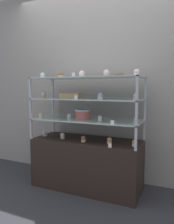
# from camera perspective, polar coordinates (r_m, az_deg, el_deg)

# --- Properties ---
(ground_plane) EXTENTS (20.00, 20.00, 0.00)m
(ground_plane) POSITION_cam_1_polar(r_m,az_deg,el_deg) (2.86, 0.00, -18.93)
(ground_plane) COLOR #2D2D33
(back_wall) EXTENTS (8.00, 0.05, 2.60)m
(back_wall) POSITION_cam_1_polar(r_m,az_deg,el_deg) (2.96, 3.23, 7.85)
(back_wall) COLOR gray
(back_wall) RESTS_ON ground_plane
(display_base) EXTENTS (1.30, 0.52, 0.60)m
(display_base) POSITION_cam_1_polar(r_m,az_deg,el_deg) (2.75, 0.00, -13.27)
(display_base) COLOR black
(display_base) RESTS_ON ground_plane
(display_riser_lower) EXTENTS (1.30, 0.52, 0.25)m
(display_riser_lower) POSITION_cam_1_polar(r_m,az_deg,el_deg) (2.62, 0.00, -2.19)
(display_riser_lower) COLOR #B7B7BC
(display_riser_lower) RESTS_ON display_base
(display_riser_middle) EXTENTS (1.30, 0.52, 0.25)m
(display_riser_middle) POSITION_cam_1_polar(r_m,az_deg,el_deg) (2.59, 0.00, 3.24)
(display_riser_middle) COLOR #B7B7BC
(display_riser_middle) RESTS_ON display_riser_lower
(display_riser_upper) EXTENTS (1.30, 0.52, 0.25)m
(display_riser_upper) POSITION_cam_1_polar(r_m,az_deg,el_deg) (2.59, 0.00, 8.72)
(display_riser_upper) COLOR #B7B7BC
(display_riser_upper) RESTS_ON display_riser_middle
(layer_cake_centerpiece) EXTENTS (0.19, 0.19, 0.12)m
(layer_cake_centerpiece) POSITION_cam_1_polar(r_m,az_deg,el_deg) (2.63, -1.15, -0.55)
(layer_cake_centerpiece) COLOR #C66660
(layer_cake_centerpiece) RESTS_ON display_riser_lower
(sheet_cake_frosted) EXTENTS (0.26, 0.13, 0.06)m
(sheet_cake_frosted) POSITION_cam_1_polar(r_m,az_deg,el_deg) (2.70, -4.31, 4.31)
(sheet_cake_frosted) COLOR #DBBC84
(sheet_cake_frosted) RESTS_ON display_riser_middle
(cupcake_0) EXTENTS (0.05, 0.05, 0.07)m
(cupcake_0) POSITION_cam_1_polar(r_m,az_deg,el_deg) (2.89, -10.95, -5.52)
(cupcake_0) COLOR #CCB28C
(cupcake_0) RESTS_ON display_base
(cupcake_1) EXTENTS (0.05, 0.05, 0.07)m
(cupcake_1) POSITION_cam_1_polar(r_m,az_deg,el_deg) (2.72, -6.41, -6.21)
(cupcake_1) COLOR #CCB28C
(cupcake_1) RESTS_ON display_base
(cupcake_2) EXTENTS (0.05, 0.05, 0.07)m
(cupcake_2) POSITION_cam_1_polar(r_m,az_deg,el_deg) (2.53, -0.96, -7.08)
(cupcake_2) COLOR #CCB28C
(cupcake_2) RESTS_ON display_base
(cupcake_3) EXTENTS (0.05, 0.05, 0.07)m
(cupcake_3) POSITION_cam_1_polar(r_m,az_deg,el_deg) (2.47, 5.86, -7.43)
(cupcake_3) COLOR beige
(cupcake_3) RESTS_ON display_base
(cupcake_4) EXTENTS (0.05, 0.05, 0.07)m
(cupcake_4) POSITION_cam_1_polar(r_m,az_deg,el_deg) (2.40, 12.29, -7.93)
(cupcake_4) COLOR white
(cupcake_4) RESTS_ON display_base
(price_tag_0) EXTENTS (0.04, 0.00, 0.04)m
(price_tag_0) POSITION_cam_1_polar(r_m,az_deg,el_deg) (2.31, 6.00, -8.71)
(price_tag_0) COLOR white
(price_tag_0) RESTS_ON display_base
(cupcake_5) EXTENTS (0.05, 0.05, 0.06)m
(cupcake_5) POSITION_cam_1_polar(r_m,az_deg,el_deg) (2.80, -12.01, -0.90)
(cupcake_5) COLOR white
(cupcake_5) RESTS_ON display_riser_lower
(cupcake_6) EXTENTS (0.05, 0.05, 0.06)m
(cupcake_6) POSITION_cam_1_polar(r_m,az_deg,el_deg) (2.65, -4.67, -1.17)
(cupcake_6) COLOR white
(cupcake_6) RESTS_ON display_riser_lower
(cupcake_7) EXTENTS (0.05, 0.05, 0.06)m
(cupcake_7) POSITION_cam_1_polar(r_m,az_deg,el_deg) (2.48, 3.39, -1.66)
(cupcake_7) COLOR white
(cupcake_7) RESTS_ON display_riser_lower
(cupcake_8) EXTENTS (0.05, 0.05, 0.06)m
(cupcake_8) POSITION_cam_1_polar(r_m,az_deg,el_deg) (2.36, 12.63, -2.21)
(cupcake_8) COLOR white
(cupcake_8) RESTS_ON display_riser_lower
(price_tag_1) EXTENTS (0.04, 0.00, 0.04)m
(price_tag_1) POSITION_cam_1_polar(r_m,az_deg,el_deg) (2.25, 6.65, -2.66)
(price_tag_1) COLOR white
(price_tag_1) RESTS_ON display_riser_lower
(cupcake_9) EXTENTS (0.06, 0.06, 0.08)m
(cupcake_9) POSITION_cam_1_polar(r_m,az_deg,el_deg) (2.85, -11.21, 4.38)
(cupcake_9) COLOR #CCB28C
(cupcake_9) RESTS_ON display_riser_middle
(cupcake_10) EXTENTS (0.06, 0.06, 0.08)m
(cupcake_10) POSITION_cam_1_polar(r_m,az_deg,el_deg) (2.44, 3.47, 4.22)
(cupcake_10) COLOR white
(cupcake_10) RESTS_ON display_riser_middle
(cupcake_11) EXTENTS (0.06, 0.06, 0.08)m
(cupcake_11) POSITION_cam_1_polar(r_m,az_deg,el_deg) (2.36, 12.64, 4.02)
(cupcake_11) COLOR white
(cupcake_11) RESTS_ON display_riser_middle
(price_tag_2) EXTENTS (0.04, 0.00, 0.04)m
(price_tag_2) POSITION_cam_1_polar(r_m,az_deg,el_deg) (2.39, -2.88, 3.85)
(price_tag_2) COLOR white
(price_tag_2) RESTS_ON display_riser_middle
(cupcake_12) EXTENTS (0.06, 0.06, 0.07)m
(cupcake_12) POSITION_cam_1_polar(r_m,az_deg,el_deg) (2.85, -11.55, 9.30)
(cupcake_12) COLOR beige
(cupcake_12) RESTS_ON display_riser_upper
(cupcake_13) EXTENTS (0.06, 0.06, 0.07)m
(cupcake_13) POSITION_cam_1_polar(r_m,az_deg,el_deg) (2.62, -6.90, 9.68)
(cupcake_13) COLOR #CCB28C
(cupcake_13) RESTS_ON display_riser_upper
(cupcake_14) EXTENTS (0.06, 0.06, 0.07)m
(cupcake_14) POSITION_cam_1_polar(r_m,az_deg,el_deg) (2.50, -1.38, 9.89)
(cupcake_14) COLOR beige
(cupcake_14) RESTS_ON display_riser_upper
(cupcake_15) EXTENTS (0.06, 0.06, 0.07)m
(cupcake_15) POSITION_cam_1_polar(r_m,az_deg,el_deg) (2.37, 5.07, 10.08)
(cupcake_15) COLOR #CCB28C
(cupcake_15) RESTS_ON display_riser_upper
(cupcake_16) EXTENTS (0.06, 0.06, 0.07)m
(cupcake_16) POSITION_cam_1_polar(r_m,az_deg,el_deg) (2.35, 12.87, 10.00)
(cupcake_16) COLOR white
(cupcake_16) RESTS_ON display_riser_upper
(price_tag_3) EXTENTS (0.04, 0.00, 0.04)m
(price_tag_3) POSITION_cam_1_polar(r_m,az_deg,el_deg) (2.41, -3.60, 9.77)
(price_tag_3) COLOR white
(price_tag_3) RESTS_ON display_riser_upper
(donut_glazed) EXTENTS (0.12, 0.12, 0.04)m
(donut_glazed) POSITION_cam_1_polar(r_m,az_deg,el_deg) (2.49, 8.17, 9.50)
(donut_glazed) COLOR brown
(donut_glazed) RESTS_ON display_riser_upper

